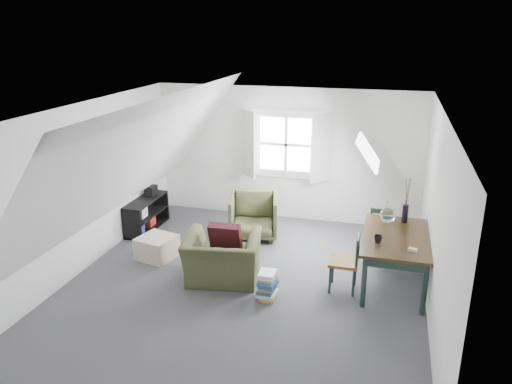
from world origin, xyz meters
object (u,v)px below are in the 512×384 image
(dining_chair_far, at_px, (381,230))
(dining_table, at_px, (396,243))
(dining_chair_near, at_px, (346,261))
(armchair_near, at_px, (223,279))
(armchair_far, at_px, (253,236))
(magazine_stack, at_px, (267,285))
(media_shelf, at_px, (145,216))
(ottoman, at_px, (157,247))

(dining_chair_far, bearing_deg, dining_table, 83.99)
(dining_chair_near, bearing_deg, armchair_near, -67.22)
(dining_table, bearing_deg, armchair_far, 158.03)
(dining_table, height_order, magazine_stack, dining_table)
(armchair_near, xyz_separation_m, dining_table, (2.41, 0.49, 0.67))
(dining_chair_near, xyz_separation_m, media_shelf, (-3.73, 1.24, -0.18))
(dining_table, bearing_deg, ottoman, -175.15)
(dining_chair_far, xyz_separation_m, magazine_stack, (-1.42, -1.78, -0.25))
(dining_table, height_order, media_shelf, dining_table)
(media_shelf, bearing_deg, magazine_stack, -27.82)
(ottoman, xyz_separation_m, dining_chair_far, (3.44, 1.03, 0.27))
(ottoman, relative_size, dining_chair_near, 0.63)
(armchair_near, bearing_deg, magazine_stack, 146.62)
(dining_chair_near, bearing_deg, media_shelf, -91.47)
(dining_table, bearing_deg, magazine_stack, -149.75)
(dining_chair_near, xyz_separation_m, magazine_stack, (-1.00, -0.52, -0.25))
(armchair_near, bearing_deg, dining_chair_near, 176.42)
(armchair_far, relative_size, dining_chair_far, 0.98)
(armchair_far, distance_m, magazine_stack, 2.12)
(dining_chair_far, xyz_separation_m, media_shelf, (-4.15, -0.02, -0.19))
(dining_table, relative_size, magazine_stack, 4.00)
(dining_chair_near, bearing_deg, dining_chair_far, 178.28)
(dining_chair_far, distance_m, magazine_stack, 2.29)
(ottoman, height_order, dining_chair_near, dining_chair_near)
(dining_chair_near, bearing_deg, magazine_stack, -45.72)
(magazine_stack, bearing_deg, armchair_near, 156.08)
(ottoman, distance_m, media_shelf, 1.24)
(armchair_far, height_order, dining_table, dining_table)
(armchair_far, bearing_deg, armchair_near, -103.94)
(dining_chair_near, distance_m, magazine_stack, 1.15)
(armchair_near, xyz_separation_m, dining_chair_near, (1.76, 0.18, 0.44))
(armchair_far, relative_size, dining_chair_near, 0.99)
(dining_chair_near, relative_size, media_shelf, 0.75)
(ottoman, xyz_separation_m, media_shelf, (-0.72, 1.00, 0.08))
(armchair_near, distance_m, ottoman, 1.33)
(dining_chair_near, relative_size, magazine_stack, 2.20)
(dining_table, bearing_deg, armchair_near, -164.84)
(magazine_stack, bearing_deg, dining_chair_far, 51.33)
(armchair_near, relative_size, dining_chair_far, 1.24)
(dining_chair_far, height_order, media_shelf, dining_chair_far)
(ottoman, relative_size, media_shelf, 0.48)
(media_shelf, bearing_deg, dining_table, -7.08)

